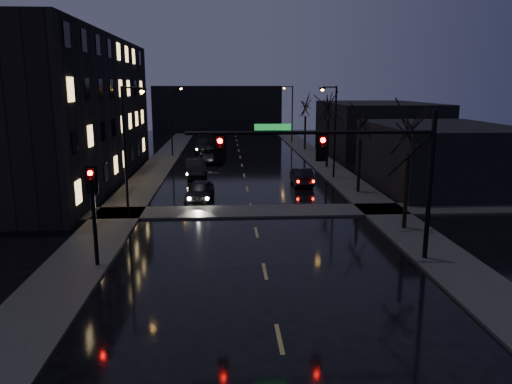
{
  "coord_description": "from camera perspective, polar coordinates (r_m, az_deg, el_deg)",
  "views": [
    {
      "loc": [
        -1.66,
        -12.69,
        8.01
      ],
      "look_at": [
        -0.28,
        9.8,
        3.2
      ],
      "focal_mm": 35.0,
      "sensor_mm": 36.0,
      "label": 1
    }
  ],
  "objects": [
    {
      "name": "signal_mast",
      "position": [
        22.6,
        10.66,
        3.85
      ],
      "size": [
        11.11,
        0.41,
        7.0
      ],
      "color": "black",
      "rests_on": "ground"
    },
    {
      "name": "ground",
      "position": [
        15.1,
        3.55,
        -20.01
      ],
      "size": [
        160.0,
        160.0,
        0.0
      ],
      "primitive_type": "plane",
      "color": "black",
      "rests_on": "ground"
    },
    {
      "name": "streetlight_l_far",
      "position": [
        58.09,
        -9.46,
        8.69
      ],
      "size": [
        1.53,
        0.28,
        8.0
      ],
      "color": "black",
      "rests_on": "ground"
    },
    {
      "name": "commercial_right_near",
      "position": [
        42.68,
        20.28,
        3.88
      ],
      "size": [
        10.0,
        14.0,
        5.0
      ],
      "primitive_type": "cube",
      "color": "black",
      "rests_on": "ground"
    },
    {
      "name": "tree_mid_a",
      "position": [
        38.11,
        11.94,
        8.51
      ],
      "size": [
        3.3,
        3.3,
        7.58
      ],
      "color": "black",
      "rests_on": "ground"
    },
    {
      "name": "tree_near",
      "position": [
        28.58,
        17.28,
        7.92
      ],
      "size": [
        3.52,
        3.52,
        8.08
      ],
      "color": "black",
      "rests_on": "ground"
    },
    {
      "name": "far_block",
      "position": [
        90.79,
        -4.41,
        9.48
      ],
      "size": [
        22.0,
        10.0,
        8.0
      ],
      "primitive_type": "cube",
      "color": "black",
      "rests_on": "ground"
    },
    {
      "name": "commercial_right_far",
      "position": [
        63.69,
        13.65,
        7.2
      ],
      "size": [
        12.0,
        18.0,
        6.0
      ],
      "primitive_type": "cube",
      "color": "black",
      "rests_on": "ground"
    },
    {
      "name": "oncoming_car_a",
      "position": [
        35.53,
        -6.45,
        0.13
      ],
      "size": [
        2.23,
        4.42,
        1.44
      ],
      "primitive_type": "imported",
      "rotation": [
        0.0,
        0.0,
        -0.13
      ],
      "color": "black",
      "rests_on": "ground"
    },
    {
      "name": "sidewalk_right",
      "position": [
        49.41,
        8.42,
        2.66
      ],
      "size": [
        3.0,
        140.0,
        0.12
      ],
      "primitive_type": "cube",
      "color": "#2D2D2B",
      "rests_on": "ground"
    },
    {
      "name": "sidewalk_cross",
      "position": [
        32.23,
        -0.45,
        -2.23
      ],
      "size": [
        40.0,
        3.0,
        0.12
      ],
      "primitive_type": "cube",
      "color": "#2D2D2B",
      "rests_on": "ground"
    },
    {
      "name": "streetlight_l_near",
      "position": [
        31.43,
        -14.43,
        5.76
      ],
      "size": [
        1.53,
        0.28,
        8.0
      ],
      "color": "black",
      "rests_on": "ground"
    },
    {
      "name": "tree_far",
      "position": [
        63.52,
        5.7,
        10.23
      ],
      "size": [
        3.43,
        3.43,
        7.88
      ],
      "color": "black",
      "rests_on": "ground"
    },
    {
      "name": "oncoming_car_b",
      "position": [
        44.89,
        -6.85,
        2.72
      ],
      "size": [
        2.16,
        4.99,
        1.6
      ],
      "primitive_type": "imported",
      "rotation": [
        0.0,
        0.0,
        0.1
      ],
      "color": "black",
      "rests_on": "ground"
    },
    {
      "name": "tree_mid_b",
      "position": [
        49.74,
        8.3,
        10.31
      ],
      "size": [
        3.74,
        3.74,
        8.59
      ],
      "color": "black",
      "rests_on": "ground"
    },
    {
      "name": "apartment_block",
      "position": [
        45.24,
        -22.92,
        8.57
      ],
      "size": [
        12.0,
        30.0,
        12.0
      ],
      "primitive_type": "cube",
      "color": "black",
      "rests_on": "ground"
    },
    {
      "name": "sidewalk_left",
      "position": [
        48.83,
        -11.52,
        2.43
      ],
      "size": [
        3.0,
        140.0,
        0.12
      ],
      "primitive_type": "cube",
      "color": "#2D2D2B",
      "rests_on": "ground"
    },
    {
      "name": "oncoming_car_d",
      "position": [
        61.68,
        -6.08,
        5.22
      ],
      "size": [
        2.47,
        5.32,
        1.5
      ],
      "primitive_type": "imported",
      "rotation": [
        0.0,
        0.0,
        0.07
      ],
      "color": "black",
      "rests_on": "ground"
    },
    {
      "name": "lead_car",
      "position": [
        41.19,
        5.23,
        1.79
      ],
      "size": [
        1.58,
        4.34,
        1.42
      ],
      "primitive_type": "imported",
      "rotation": [
        0.0,
        0.0,
        3.12
      ],
      "color": "black",
      "rests_on": "ground"
    },
    {
      "name": "streetlight_r_far",
      "position": [
        71.37,
        3.99,
        9.42
      ],
      "size": [
        1.53,
        0.28,
        8.0
      ],
      "color": "black",
      "rests_on": "ground"
    },
    {
      "name": "signal_pole_left",
      "position": [
        23.01,
        -18.13,
        -1.11
      ],
      "size": [
        0.35,
        0.41,
        4.53
      ],
      "color": "black",
      "rests_on": "ground"
    },
    {
      "name": "oncoming_car_c",
      "position": [
        53.43,
        -5.14,
        4.2
      ],
      "size": [
        2.64,
        5.5,
        1.51
      ],
      "primitive_type": "imported",
      "rotation": [
        0.0,
        0.0,
        -0.02
      ],
      "color": "black",
      "rests_on": "ground"
    },
    {
      "name": "streetlight_r_mid",
      "position": [
        43.8,
        8.76,
        7.67
      ],
      "size": [
        1.53,
        0.28,
        8.0
      ],
      "color": "black",
      "rests_on": "ground"
    }
  ]
}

